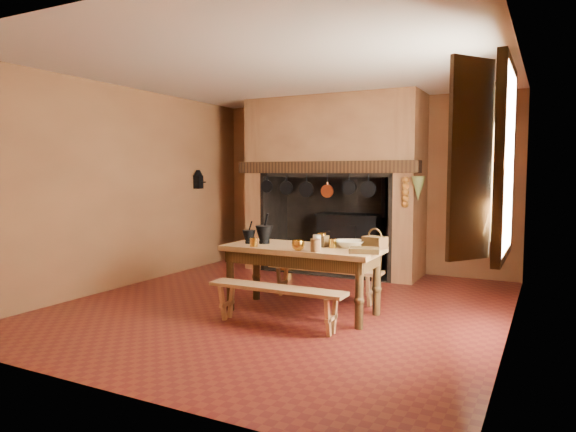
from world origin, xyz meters
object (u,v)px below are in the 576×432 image
at_px(iron_range, 351,242).
at_px(mixing_bowl, 349,244).
at_px(coffee_grinder, 322,240).
at_px(bench_front, 276,297).
at_px(work_table, 302,257).
at_px(wicker_basket, 375,242).

relative_size(iron_range, mixing_bowl, 4.98).
height_order(coffee_grinder, mixing_bowl, coffee_grinder).
bearing_deg(bench_front, coffee_grinder, 73.23).
bearing_deg(work_table, bench_front, -90.00).
height_order(mixing_bowl, wicker_basket, wicker_basket).
relative_size(work_table, coffee_grinder, 9.10).
relative_size(coffee_grinder, wicker_basket, 0.69).
bearing_deg(coffee_grinder, work_table, -154.04).
distance_m(coffee_grinder, wicker_basket, 0.59).
height_order(iron_range, bench_front, iron_range).
xyz_separation_m(mixing_bowl, wicker_basket, (0.28, 0.05, 0.03)).
bearing_deg(iron_range, coffee_grinder, -77.04).
height_order(work_table, wicker_basket, wicker_basket).
distance_m(coffee_grinder, mixing_bowl, 0.31).
distance_m(bench_front, coffee_grinder, 0.89).
relative_size(iron_range, coffee_grinder, 8.21).
bearing_deg(mixing_bowl, bench_front, -122.88).
height_order(work_table, coffee_grinder, coffee_grinder).
relative_size(bench_front, coffee_grinder, 7.76).
height_order(iron_range, work_table, iron_range).
relative_size(work_table, wicker_basket, 6.31).
relative_size(iron_range, wicker_basket, 5.70).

